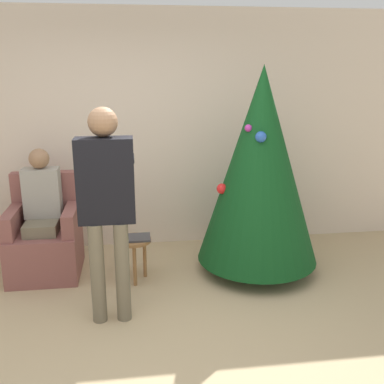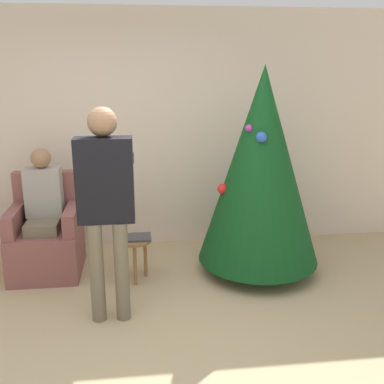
# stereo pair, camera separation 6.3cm
# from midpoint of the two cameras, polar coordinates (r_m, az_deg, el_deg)

# --- Properties ---
(ground_plane) EXTENTS (14.00, 14.00, 0.00)m
(ground_plane) POSITION_cam_midpoint_polar(r_m,az_deg,el_deg) (3.59, -6.19, -19.79)
(ground_plane) COLOR tan
(wall_back) EXTENTS (8.00, 0.06, 2.70)m
(wall_back) POSITION_cam_midpoint_polar(r_m,az_deg,el_deg) (5.20, -6.97, 7.58)
(wall_back) COLOR beige
(wall_back) RESTS_ON ground_plane
(christmas_tree) EXTENTS (1.23, 1.23, 2.10)m
(christmas_tree) POSITION_cam_midpoint_polar(r_m,az_deg,el_deg) (4.51, 9.15, 3.20)
(christmas_tree) COLOR brown
(christmas_tree) RESTS_ON ground_plane
(armchair) EXTENTS (0.69, 0.73, 1.01)m
(armchair) POSITION_cam_midpoint_polar(r_m,az_deg,el_deg) (4.89, -17.57, -5.64)
(armchair) COLOR brown
(armchair) RESTS_ON ground_plane
(person_seated) EXTENTS (0.36, 0.46, 1.29)m
(person_seated) POSITION_cam_midpoint_polar(r_m,az_deg,el_deg) (4.75, -17.99, -1.71)
(person_seated) COLOR #6B604C
(person_seated) RESTS_ON ground_plane
(person_standing) EXTENTS (0.46, 0.57, 1.78)m
(person_standing) POSITION_cam_midpoint_polar(r_m,az_deg,el_deg) (3.65, -10.40, -0.41)
(person_standing) COLOR #6B604C
(person_standing) RESTS_ON ground_plane
(side_stool) EXTENTS (0.34, 0.34, 0.44)m
(side_stool) POSITION_cam_midpoint_polar(r_m,az_deg,el_deg) (4.50, -6.90, -6.87)
(side_stool) COLOR olive
(side_stool) RESTS_ON ground_plane
(laptop) EXTENTS (0.32, 0.22, 0.02)m
(laptop) POSITION_cam_midpoint_polar(r_m,az_deg,el_deg) (4.47, -6.94, -5.75)
(laptop) COLOR #38383D
(laptop) RESTS_ON side_stool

